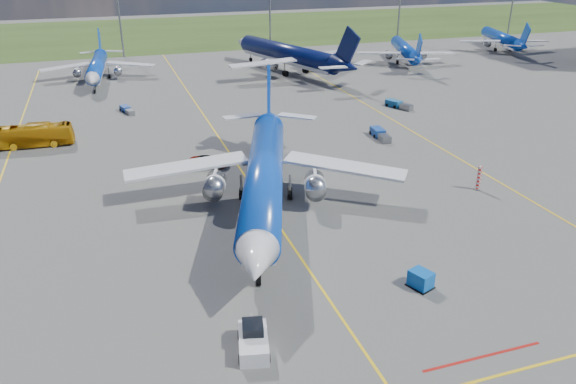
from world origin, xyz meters
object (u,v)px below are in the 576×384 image
object	(u,v)px
bg_jet_nnw	(99,81)
service_car_b	(208,162)
service_car_c	(260,150)
baggage_tug_w	(380,134)
main_airliner	(265,209)
pushback_tug	(253,340)
bg_jet_ne	(404,62)
bg_jet_ene	(500,50)
bg_jet_n	(287,72)
uld_container	(421,279)
apron_bus	(31,136)
warning_post	(479,178)
baggage_tug_c	(127,110)
baggage_tug_e	(398,105)

from	to	relation	value
bg_jet_nnw	service_car_b	world-z (taller)	bg_jet_nnw
service_car_c	bg_jet_nnw	bearing A→B (deg)	140.05
bg_jet_nnw	baggage_tug_w	world-z (taller)	bg_jet_nnw
main_airliner	pushback_tug	xyz separation A→B (m)	(-7.43, -22.62, 0.79)
bg_jet_ne	bg_jet_ene	size ratio (longest dim) A/B	0.99
bg_jet_n	uld_container	size ratio (longest dim) A/B	24.47
bg_jet_ene	bg_jet_ne	bearing A→B (deg)	29.10
apron_bus	service_car_b	distance (m)	28.36
bg_jet_ene	warning_post	bearing A→B (deg)	68.23
bg_jet_nnw	service_car_c	bearing A→B (deg)	-64.12
bg_jet_nnw	apron_bus	xyz separation A→B (m)	(-10.25, -41.51, 1.67)
bg_jet_ene	service_car_c	world-z (taller)	bg_jet_ene
uld_container	service_car_b	xyz separation A→B (m)	(-12.21, 34.28, -0.03)
warning_post	baggage_tug_c	size ratio (longest dim) A/B	0.64
bg_jet_ene	apron_bus	distance (m)	126.17
main_airliner	pushback_tug	size ratio (longest dim) A/B	7.81
service_car_c	apron_bus	bearing A→B (deg)	-174.12
bg_jet_nnw	pushback_tug	bearing A→B (deg)	-79.61
uld_container	baggage_tug_e	distance (m)	58.50
apron_bus	bg_jet_ne	bearing A→B (deg)	-61.61
baggage_tug_w	bg_jet_n	bearing A→B (deg)	93.47
bg_jet_ene	uld_container	bearing A→B (deg)	66.68
main_airliner	baggage_tug_e	bearing A→B (deg)	61.73
apron_bus	service_car_c	distance (m)	34.05
bg_jet_n	service_car_b	size ratio (longest dim) A/B	8.84
service_car_b	baggage_tug_c	bearing A→B (deg)	36.84
baggage_tug_c	baggage_tug_e	xyz separation A→B (m)	(47.10, -12.32, 0.09)
bg_jet_nnw	apron_bus	world-z (taller)	bg_jet_nnw
bg_jet_nnw	service_car_c	size ratio (longest dim) A/B	8.69
bg_jet_ne	baggage_tug_e	xyz separation A→B (m)	(-21.75, -36.96, 0.57)
baggage_tug_e	apron_bus	bearing A→B (deg)	157.73
baggage_tug_c	warning_post	bearing A→B (deg)	-67.65
apron_bus	service_car_b	bearing A→B (deg)	-121.47
apron_bus	service_car_c	bearing A→B (deg)	-109.79
bg_jet_ne	service_car_c	size ratio (longest dim) A/B	8.72
pushback_tug	apron_bus	xyz separation A→B (m)	(-19.37, 53.86, 0.89)
baggage_tug_e	service_car_c	bearing A→B (deg)	-177.25
baggage_tug_w	main_airliner	bearing A→B (deg)	-137.02
service_car_c	baggage_tug_c	world-z (taller)	service_car_c
warning_post	bg_jet_ene	bearing A→B (deg)	51.23
bg_jet_n	service_car_c	distance (m)	54.35
bg_jet_ne	baggage_tug_e	size ratio (longest dim) A/B	6.19
apron_bus	main_airliner	bearing A→B (deg)	-135.95
bg_jet_ene	baggage_tug_e	xyz separation A→B (m)	(-55.85, -44.27, 0.57)
bg_jet_nnw	bg_jet_n	world-z (taller)	bg_jet_n
pushback_tug	baggage_tug_w	size ratio (longest dim) A/B	1.05
service_car_c	baggage_tug_w	bearing A→B (deg)	31.67
bg_jet_nnw	bg_jet_ne	xyz separation A→B (m)	(73.09, -2.72, 0.00)
bg_jet_nnw	baggage_tug_w	xyz separation A→B (m)	(40.42, -54.06, 0.58)
apron_bus	service_car_b	size ratio (longest dim) A/B	2.28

